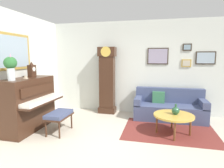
{
  "coord_description": "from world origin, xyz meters",
  "views": [
    {
      "loc": [
        0.73,
        -3.45,
        1.73
      ],
      "look_at": [
        -0.41,
        1.37,
        1.02
      ],
      "focal_mm": 30.38,
      "sensor_mm": 36.0,
      "label": 1
    }
  ],
  "objects": [
    {
      "name": "ground_plane",
      "position": [
        0.0,
        0.0,
        -0.05
      ],
      "size": [
        6.4,
        6.0,
        0.1
      ],
      "primitive_type": "cube",
      "color": "beige"
    },
    {
      "name": "teacup",
      "position": [
        -2.19,
        0.3,
        1.26
      ],
      "size": [
        0.12,
        0.12,
        0.06
      ],
      "color": "beige",
      "rests_on": "piano"
    },
    {
      "name": "coffee_table",
      "position": [
        1.13,
        0.82,
        0.42
      ],
      "size": [
        0.88,
        0.88,
        0.46
      ],
      "color": "gold",
      "rests_on": "ground_plane"
    },
    {
      "name": "area_rug",
      "position": [
        1.06,
        0.99,
        0.0
      ],
      "size": [
        2.1,
        1.5,
        0.01
      ],
      "primitive_type": "cube",
      "color": "maroon",
      "rests_on": "ground_plane"
    },
    {
      "name": "wall_left",
      "position": [
        -2.6,
        0.01,
        1.41
      ],
      "size": [
        0.13,
        4.9,
        2.8
      ],
      "color": "silver",
      "rests_on": "ground_plane"
    },
    {
      "name": "mantel_clock",
      "position": [
        -2.23,
        0.58,
        1.41
      ],
      "size": [
        0.13,
        0.18,
        0.38
      ],
      "color": "#3D2316",
      "rests_on": "piano"
    },
    {
      "name": "piano",
      "position": [
        -2.23,
        0.37,
        0.62
      ],
      "size": [
        0.87,
        1.44,
        1.24
      ],
      "color": "#3D2316",
      "rests_on": "ground_plane"
    },
    {
      "name": "piano_bench",
      "position": [
        -1.41,
        0.33,
        0.41
      ],
      "size": [
        0.42,
        0.7,
        0.48
      ],
      "color": "#3D2316",
      "rests_on": "ground_plane"
    },
    {
      "name": "couch",
      "position": [
        1.1,
        1.95,
        0.31
      ],
      "size": [
        1.9,
        0.8,
        0.84
      ],
      "color": "#424C70",
      "rests_on": "ground_plane"
    },
    {
      "name": "wall_back",
      "position": [
        0.02,
        2.4,
        1.4
      ],
      "size": [
        5.3,
        0.13,
        2.8
      ],
      "color": "silver",
      "rests_on": "ground_plane"
    },
    {
      "name": "flower_vase",
      "position": [
        -2.23,
        -0.1,
        1.55
      ],
      "size": [
        0.26,
        0.26,
        0.58
      ],
      "color": "silver",
      "rests_on": "piano"
    },
    {
      "name": "green_jug",
      "position": [
        1.17,
        0.85,
        0.54
      ],
      "size": [
        0.17,
        0.17,
        0.24
      ],
      "color": "#234C33",
      "rests_on": "coffee_table"
    },
    {
      "name": "grandfather_clock",
      "position": [
        -0.74,
        2.11,
        0.96
      ],
      "size": [
        0.52,
        0.34,
        2.03
      ],
      "color": "#3D2316",
      "rests_on": "ground_plane"
    }
  ]
}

